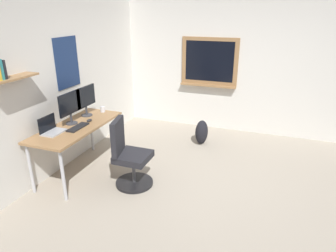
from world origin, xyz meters
name	(u,v)px	position (x,y,z in m)	size (l,w,h in m)	color
ground_plane	(217,194)	(0.00, 0.00, 0.00)	(5.20, 5.20, 0.00)	#9E9384
wall_back	(53,83)	(-0.01, 2.45, 1.30)	(5.00, 0.30, 2.60)	silver
wall_right	(246,65)	(2.45, 0.03, 1.30)	(0.22, 5.00, 2.60)	silver
desk	(77,130)	(-0.09, 2.05, 0.67)	(1.52, 0.63, 0.74)	#997047
office_chair	(129,158)	(-0.16, 1.20, 0.41)	(0.52, 0.53, 0.95)	black
laptop	(51,129)	(-0.44, 2.20, 0.79)	(0.31, 0.21, 0.23)	#ADAFB5
monitor_primary	(70,106)	(-0.06, 2.16, 1.01)	(0.46, 0.17, 0.46)	#38383D
monitor_secondary	(86,99)	(0.32, 2.16, 1.01)	(0.46, 0.17, 0.46)	#38383D
keyboard	(78,127)	(-0.17, 1.98, 0.75)	(0.37, 0.13, 0.02)	black
computer_mouse	(89,120)	(0.11, 1.98, 0.76)	(0.10, 0.06, 0.03)	#262628
coffee_mug	(103,109)	(0.57, 2.03, 0.78)	(0.08, 0.08, 0.09)	silver
backpack	(202,132)	(1.52, 0.61, 0.22)	(0.32, 0.22, 0.44)	black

